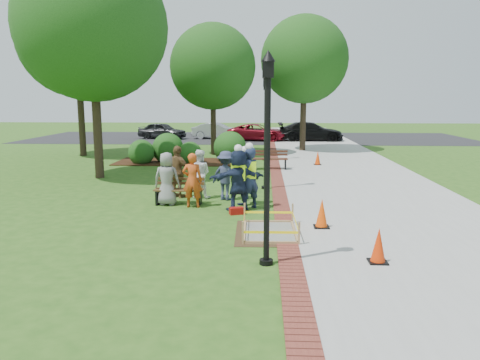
{
  "coord_description": "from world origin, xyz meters",
  "views": [
    {
      "loc": [
        1.18,
        -12.15,
        3.38
      ],
      "look_at": [
        0.5,
        1.2,
        1.0
      ],
      "focal_mm": 35.0,
      "sensor_mm": 36.0,
      "label": 1
    }
  ],
  "objects_px": {
    "hivis_worker_a": "(238,178)",
    "bench_near": "(179,196)",
    "hivis_worker_c": "(244,176)",
    "cone_front": "(378,246)",
    "lamp_near": "(267,144)",
    "wet_concrete_pad": "(270,224)",
    "hivis_worker_b": "(249,176)"
  },
  "relations": [
    {
      "from": "wet_concrete_pad",
      "to": "hivis_worker_a",
      "type": "distance_m",
      "value": 2.65
    },
    {
      "from": "hivis_worker_b",
      "to": "hivis_worker_c",
      "type": "height_order",
      "value": "hivis_worker_b"
    },
    {
      "from": "bench_near",
      "to": "hivis_worker_a",
      "type": "relative_size",
      "value": 0.78
    },
    {
      "from": "bench_near",
      "to": "hivis_worker_a",
      "type": "distance_m",
      "value": 2.17
    },
    {
      "from": "lamp_near",
      "to": "hivis_worker_b",
      "type": "height_order",
      "value": "lamp_near"
    },
    {
      "from": "cone_front",
      "to": "bench_near",
      "type": "bearing_deg",
      "value": 134.61
    },
    {
      "from": "hivis_worker_a",
      "to": "hivis_worker_c",
      "type": "height_order",
      "value": "hivis_worker_a"
    },
    {
      "from": "cone_front",
      "to": "lamp_near",
      "type": "xyz_separation_m",
      "value": [
        -2.3,
        -0.17,
        2.12
      ]
    },
    {
      "from": "hivis_worker_c",
      "to": "hivis_worker_a",
      "type": "bearing_deg",
      "value": -100.76
    },
    {
      "from": "hivis_worker_a",
      "to": "wet_concrete_pad",
      "type": "bearing_deg",
      "value": -68.87
    },
    {
      "from": "bench_near",
      "to": "lamp_near",
      "type": "relative_size",
      "value": 0.37
    },
    {
      "from": "hivis_worker_c",
      "to": "bench_near",
      "type": "bearing_deg",
      "value": -177.16
    },
    {
      "from": "hivis_worker_b",
      "to": "lamp_near",
      "type": "bearing_deg",
      "value": -84.07
    },
    {
      "from": "hivis_worker_c",
      "to": "cone_front",
      "type": "bearing_deg",
      "value": -60.39
    },
    {
      "from": "cone_front",
      "to": "hivis_worker_b",
      "type": "bearing_deg",
      "value": 120.89
    },
    {
      "from": "bench_near",
      "to": "lamp_near",
      "type": "bearing_deg",
      "value": -62.5
    },
    {
      "from": "lamp_near",
      "to": "hivis_worker_a",
      "type": "xyz_separation_m",
      "value": [
        -0.82,
        4.59,
        -1.5
      ]
    },
    {
      "from": "bench_near",
      "to": "lamp_near",
      "type": "xyz_separation_m",
      "value": [
        2.75,
        -5.28,
        2.21
      ]
    },
    {
      "from": "lamp_near",
      "to": "hivis_worker_b",
      "type": "distance_m",
      "value": 5.09
    },
    {
      "from": "cone_front",
      "to": "lamp_near",
      "type": "height_order",
      "value": "lamp_near"
    },
    {
      "from": "bench_near",
      "to": "hivis_worker_b",
      "type": "relative_size",
      "value": 0.77
    },
    {
      "from": "lamp_near",
      "to": "bench_near",
      "type": "bearing_deg",
      "value": 117.5
    },
    {
      "from": "lamp_near",
      "to": "hivis_worker_c",
      "type": "bearing_deg",
      "value": 97.09
    },
    {
      "from": "cone_front",
      "to": "lamp_near",
      "type": "bearing_deg",
      "value": -175.85
    },
    {
      "from": "hivis_worker_b",
      "to": "hivis_worker_c",
      "type": "distance_m",
      "value": 0.57
    },
    {
      "from": "hivis_worker_a",
      "to": "bench_near",
      "type": "bearing_deg",
      "value": 160.34
    },
    {
      "from": "cone_front",
      "to": "lamp_near",
      "type": "relative_size",
      "value": 0.18
    },
    {
      "from": "wet_concrete_pad",
      "to": "lamp_near",
      "type": "height_order",
      "value": "lamp_near"
    },
    {
      "from": "wet_concrete_pad",
      "to": "hivis_worker_a",
      "type": "bearing_deg",
      "value": 111.13
    },
    {
      "from": "wet_concrete_pad",
      "to": "hivis_worker_c",
      "type": "height_order",
      "value": "hivis_worker_c"
    },
    {
      "from": "wet_concrete_pad",
      "to": "hivis_worker_c",
      "type": "xyz_separation_m",
      "value": [
        -0.76,
        3.16,
        0.69
      ]
    },
    {
      "from": "cone_front",
      "to": "wet_concrete_pad",
      "type": "bearing_deg",
      "value": 136.9
    }
  ]
}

